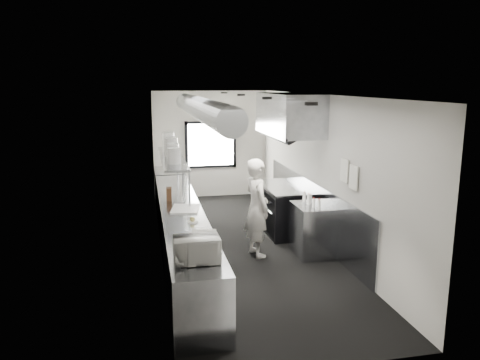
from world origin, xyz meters
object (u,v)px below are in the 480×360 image
small_plate (193,222)px  squeeze_bottle_a (319,204)px  plate_stack_b (173,151)px  line_cook (257,208)px  squeeze_bottle_c (309,199)px  exhaust_hood (289,114)px  deli_tub_b (182,238)px  prep_counter (182,234)px  microwave (197,249)px  range (284,208)px  squeeze_bottle_d (310,199)px  bottle_station (313,230)px  squeeze_bottle_b (314,203)px  squeeze_bottle_e (304,197)px  plate_stack_d (168,142)px  plate_stack_a (174,156)px  far_work_table (170,188)px  deli_tub_a (185,252)px  cutting_board (185,209)px  knife_block (169,194)px  pass_shelf (172,159)px  plate_stack_c (171,147)px

small_plate → squeeze_bottle_a: (2.19, 0.34, 0.08)m
small_plate → plate_stack_b: bearing=94.2°
line_cook → squeeze_bottle_c: 0.93m
exhaust_hood → deli_tub_b: size_ratio=16.38×
prep_counter → microwave: (-0.01, -2.43, 0.60)m
range → squeeze_bottle_a: squeeze_bottle_a is taller
squeeze_bottle_c → squeeze_bottle_d: bearing=50.3°
prep_counter → line_cook: (1.31, -0.05, 0.42)m
bottle_station → microwave: (-2.31, -2.23, 0.60)m
squeeze_bottle_b → squeeze_bottle_e: 0.43m
squeeze_bottle_a → squeeze_bottle_c: 0.33m
exhaust_hood → small_plate: (-2.14, -2.02, -1.48)m
range → line_cook: line_cook is taller
prep_counter → plate_stack_d: bearing=91.7°
prep_counter → plate_stack_a: bearing=94.6°
squeeze_bottle_d → plate_stack_d: bearing=134.1°
far_work_table → deli_tub_a: bearing=-91.3°
squeeze_bottle_c → squeeze_bottle_d: size_ratio=1.18×
squeeze_bottle_b → squeeze_bottle_d: squeeze_bottle_d is taller
plate_stack_b → squeeze_bottle_c: (2.26, -1.40, -0.72)m
plate_stack_d → squeeze_bottle_c: 3.46m
cutting_board → squeeze_bottle_c: size_ratio=3.11×
knife_block → microwave: bearing=-83.3°
small_plate → squeeze_bottle_c: (2.11, 0.66, 0.09)m
bottle_station → far_work_table: same height
bottle_station → deli_tub_b: deli_tub_b is taller
squeeze_bottle_a → prep_counter: bearing=168.2°
exhaust_hood → squeeze_bottle_a: size_ratio=12.99×
line_cook → knife_block: (-1.47, 0.74, 0.15)m
exhaust_hood → squeeze_bottle_b: bearing=-90.4°
plate_stack_d → line_cook: bearing=-59.9°
exhaust_hood → plate_stack_a: (-2.30, -0.51, -0.68)m
deli_tub_a → plate_stack_b: bearing=88.5°
squeeze_bottle_e → squeeze_bottle_c: bearing=-89.2°
squeeze_bottle_a → squeeze_bottle_c: size_ratio=0.87×
deli_tub_a → pass_shelf: bearing=88.5°
far_work_table → plate_stack_d: size_ratio=2.96×
bottle_station → plate_stack_a: plate_stack_a is taller
squeeze_bottle_a → squeeze_bottle_c: squeeze_bottle_c is taller
deli_tub_a → small_plate: deli_tub_a is taller
exhaust_hood → plate_stack_b: size_ratio=7.36×
bottle_station → far_work_table: (-2.30, 3.90, 0.00)m
range → plate_stack_b: 2.56m
range → squeeze_bottle_d: bearing=-86.2°
bottle_station → squeeze_bottle_c: bearing=154.4°
plate_stack_b → squeeze_bottle_e: 2.65m
prep_counter → deli_tub_b: deli_tub_b is taller
plate_stack_c → deli_tub_a: bearing=-91.2°
prep_counter → plate_stack_a: plate_stack_a is taller
cutting_board → plate_stack_b: (-0.11, 1.26, 0.81)m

